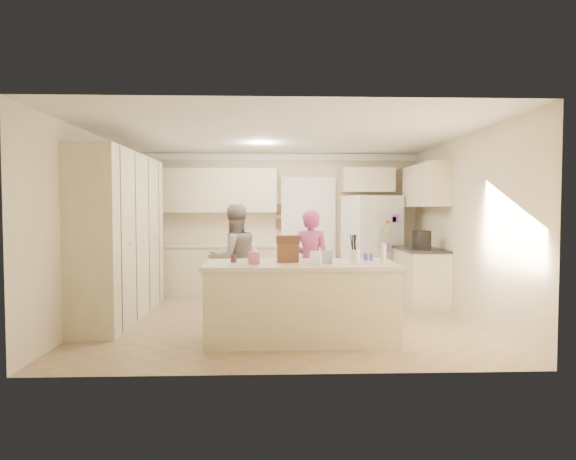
{
  "coord_description": "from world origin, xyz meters",
  "views": [
    {
      "loc": [
        -0.15,
        -6.77,
        1.57
      ],
      "look_at": [
        0.1,
        0.35,
        1.25
      ],
      "focal_mm": 30.0,
      "sensor_mm": 36.0,
      "label": 1
    }
  ],
  "objects_px": {
    "teen_boy": "(234,259)",
    "tissue_box": "(254,258)",
    "coffee_maker": "(422,240)",
    "refrigerator": "(372,245)",
    "island_base": "(301,303)",
    "teen_girl": "(311,262)",
    "dollhouse_body": "(288,253)",
    "utensil_crock": "(354,256)"
  },
  "relations": [
    {
      "from": "coffee_maker",
      "to": "teen_girl",
      "type": "bearing_deg",
      "value": -163.48
    },
    {
      "from": "tissue_box",
      "to": "dollhouse_body",
      "type": "height_order",
      "value": "dollhouse_body"
    },
    {
      "from": "coffee_maker",
      "to": "teen_girl",
      "type": "height_order",
      "value": "teen_girl"
    },
    {
      "from": "coffee_maker",
      "to": "island_base",
      "type": "height_order",
      "value": "coffee_maker"
    },
    {
      "from": "dollhouse_body",
      "to": "teen_boy",
      "type": "relative_size",
      "value": 0.16
    },
    {
      "from": "island_base",
      "to": "dollhouse_body",
      "type": "distance_m",
      "value": 0.62
    },
    {
      "from": "coffee_maker",
      "to": "dollhouse_body",
      "type": "distance_m",
      "value": 2.84
    },
    {
      "from": "coffee_maker",
      "to": "tissue_box",
      "type": "relative_size",
      "value": 2.14
    },
    {
      "from": "refrigerator",
      "to": "island_base",
      "type": "xyz_separation_m",
      "value": [
        -1.48,
        -3.0,
        -0.46
      ]
    },
    {
      "from": "tissue_box",
      "to": "teen_girl",
      "type": "bearing_deg",
      "value": 61.89
    },
    {
      "from": "utensil_crock",
      "to": "tissue_box",
      "type": "bearing_deg",
      "value": -172.87
    },
    {
      "from": "utensil_crock",
      "to": "refrigerator",
      "type": "bearing_deg",
      "value": 74.23
    },
    {
      "from": "island_base",
      "to": "dollhouse_body",
      "type": "xyz_separation_m",
      "value": [
        -0.15,
        0.1,
        0.6
      ]
    },
    {
      "from": "tissue_box",
      "to": "teen_girl",
      "type": "height_order",
      "value": "teen_girl"
    },
    {
      "from": "dollhouse_body",
      "to": "teen_boy",
      "type": "bearing_deg",
      "value": 118.81
    },
    {
      "from": "utensil_crock",
      "to": "teen_girl",
      "type": "relative_size",
      "value": 0.1
    },
    {
      "from": "dollhouse_body",
      "to": "utensil_crock",
      "type": "bearing_deg",
      "value": -3.58
    },
    {
      "from": "island_base",
      "to": "tissue_box",
      "type": "xyz_separation_m",
      "value": [
        -0.55,
        -0.1,
        0.56
      ]
    },
    {
      "from": "teen_girl",
      "to": "teen_boy",
      "type": "bearing_deg",
      "value": 9.39
    },
    {
      "from": "coffee_maker",
      "to": "teen_girl",
      "type": "distance_m",
      "value": 1.92
    },
    {
      "from": "refrigerator",
      "to": "island_base",
      "type": "relative_size",
      "value": 0.82
    },
    {
      "from": "teen_boy",
      "to": "tissue_box",
      "type": "bearing_deg",
      "value": 77.41
    },
    {
      "from": "island_base",
      "to": "utensil_crock",
      "type": "distance_m",
      "value": 0.86
    },
    {
      "from": "coffee_maker",
      "to": "teen_girl",
      "type": "relative_size",
      "value": 0.19
    },
    {
      "from": "tissue_box",
      "to": "teen_boy",
      "type": "bearing_deg",
      "value": 102.66
    },
    {
      "from": "teen_girl",
      "to": "coffee_maker",
      "type": "bearing_deg",
      "value": -148.67
    },
    {
      "from": "dollhouse_body",
      "to": "teen_girl",
      "type": "height_order",
      "value": "teen_girl"
    },
    {
      "from": "coffee_maker",
      "to": "refrigerator",
      "type": "bearing_deg",
      "value": 117.12
    },
    {
      "from": "island_base",
      "to": "utensil_crock",
      "type": "xyz_separation_m",
      "value": [
        0.65,
        0.05,
        0.56
      ]
    },
    {
      "from": "refrigerator",
      "to": "teen_girl",
      "type": "bearing_deg",
      "value": -146.91
    },
    {
      "from": "teen_boy",
      "to": "teen_girl",
      "type": "height_order",
      "value": "teen_boy"
    },
    {
      "from": "dollhouse_body",
      "to": "island_base",
      "type": "bearing_deg",
      "value": -33.69
    },
    {
      "from": "refrigerator",
      "to": "dollhouse_body",
      "type": "xyz_separation_m",
      "value": [
        -1.63,
        -2.9,
        0.14
      ]
    },
    {
      "from": "refrigerator",
      "to": "island_base",
      "type": "distance_m",
      "value": 3.38
    },
    {
      "from": "refrigerator",
      "to": "utensil_crock",
      "type": "relative_size",
      "value": 12.0
    },
    {
      "from": "coffee_maker",
      "to": "island_base",
      "type": "xyz_separation_m",
      "value": [
        -2.05,
        -1.9,
        -0.63
      ]
    },
    {
      "from": "utensil_crock",
      "to": "teen_boy",
      "type": "xyz_separation_m",
      "value": [
        -1.55,
        1.42,
        -0.18
      ]
    },
    {
      "from": "refrigerator",
      "to": "teen_girl",
      "type": "height_order",
      "value": "refrigerator"
    },
    {
      "from": "island_base",
      "to": "teen_boy",
      "type": "relative_size",
      "value": 1.35
    },
    {
      "from": "coffee_maker",
      "to": "tissue_box",
      "type": "distance_m",
      "value": 3.28
    },
    {
      "from": "refrigerator",
      "to": "coffee_maker",
      "type": "bearing_deg",
      "value": -82.45
    },
    {
      "from": "refrigerator",
      "to": "tissue_box",
      "type": "distance_m",
      "value": 3.71
    }
  ]
}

